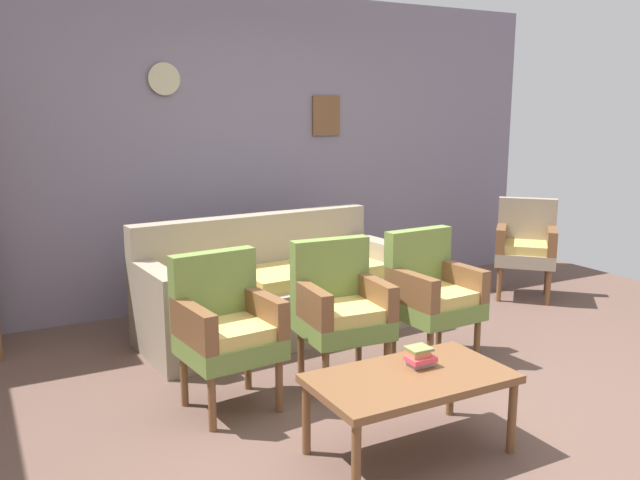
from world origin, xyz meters
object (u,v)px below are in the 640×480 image
coffee_table (410,383)px  armchair_row_middle (432,290)px  wingback_chair_by_fireplace (526,244)px  floral_couch (272,293)px  armchair_near_cabinet (226,324)px  book_stack_on_table (419,357)px  armchair_near_couch_end (340,305)px

coffee_table → armchair_row_middle: bearing=47.9°
wingback_chair_by_fireplace → armchair_row_middle: bearing=-153.8°
floral_couch → armchair_near_cabinet: 1.28m
armchair_row_middle → coffee_table: 1.31m
armchair_row_middle → coffee_table: size_ratio=0.90×
book_stack_on_table → armchair_near_cabinet: bearing=129.4°
floral_couch → wingback_chair_by_fireplace: 2.50m
floral_couch → armchair_near_cabinet: (-0.75, -1.02, 0.17)m
armchair_near_cabinet → armchair_row_middle: (1.49, 0.02, 0.00)m
floral_couch → wingback_chair_by_fireplace: (2.49, -0.14, 0.17)m
wingback_chair_by_fireplace → book_stack_on_table: 3.06m
floral_couch → coffee_table: 1.98m
armchair_near_couch_end → armchair_row_middle: 0.73m
armchair_row_middle → wingback_chair_by_fireplace: (1.74, 0.86, 0.00)m
armchair_near_cabinet → armchair_near_couch_end: 0.77m
armchair_near_couch_end → book_stack_on_table: bearing=-92.9°
armchair_near_cabinet → armchair_near_couch_end: same height
wingback_chair_by_fireplace → book_stack_on_table: wingback_chair_by_fireplace is taller
floral_couch → armchair_row_middle: (0.74, -1.00, 0.17)m
armchair_near_cabinet → armchair_row_middle: 1.49m
armchair_near_couch_end → coffee_table: bearing=-98.9°
armchair_near_couch_end → armchair_row_middle: (0.73, 0.01, 0.00)m
floral_couch → armchair_near_couch_end: (0.02, -1.01, 0.17)m
coffee_table → wingback_chair_by_fireplace: bearing=34.9°
armchair_row_middle → wingback_chair_by_fireplace: bearing=26.2°
armchair_row_middle → coffee_table: bearing=-132.1°
floral_couch → armchair_near_couch_end: same height
armchair_near_cabinet → wingback_chair_by_fireplace: (3.23, 0.88, 0.00)m
armchair_row_middle → book_stack_on_table: bearing=-130.7°
floral_couch → book_stack_on_table: size_ratio=14.37×
armchair_near_couch_end → book_stack_on_table: size_ratio=6.27×
armchair_row_middle → book_stack_on_table: armchair_row_middle is taller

